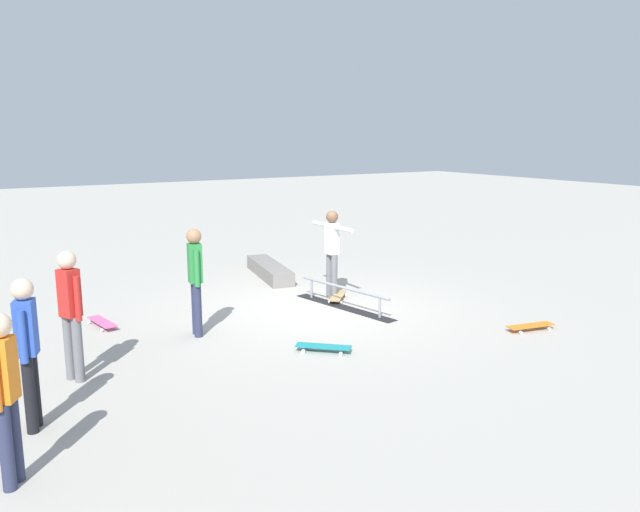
{
  "coord_description": "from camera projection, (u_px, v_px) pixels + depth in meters",
  "views": [
    {
      "loc": [
        -9.25,
        5.56,
        3.09
      ],
      "look_at": [
        -0.25,
        0.04,
        1.0
      ],
      "focal_mm": 35.0,
      "sensor_mm": 36.0,
      "label": 1
    }
  ],
  "objects": [
    {
      "name": "bystander_red_shirt",
      "position": [
        70.0,
        308.0,
        7.74
      ],
      "size": [
        0.37,
        0.27,
        1.68
      ],
      "rotation": [
        0.0,
        0.0,
        0.48
      ],
      "color": "slate",
      "rests_on": "ground_plane"
    },
    {
      "name": "loose_skateboard_orange",
      "position": [
        531.0,
        326.0,
        9.91
      ],
      "size": [
        0.37,
        0.82,
        0.09
      ],
      "rotation": [
        0.0,
        0.0,
        4.51
      ],
      "color": "orange",
      "rests_on": "ground_plane"
    },
    {
      "name": "skate_ledge",
      "position": [
        269.0,
        270.0,
        13.6
      ],
      "size": [
        2.22,
        0.87,
        0.29
      ],
      "primitive_type": "cube",
      "rotation": [
        0.0,
        0.0,
        -0.19
      ],
      "color": "gray",
      "rests_on": "ground_plane"
    },
    {
      "name": "skateboard_main",
      "position": [
        338.0,
        296.0,
        11.73
      ],
      "size": [
        0.72,
        0.69,
        0.09
      ],
      "rotation": [
        0.0,
        0.0,
        2.39
      ],
      "color": "tan",
      "rests_on": "ground_plane"
    },
    {
      "name": "bystander_orange_shirt",
      "position": [
        5.0,
        390.0,
        5.39
      ],
      "size": [
        0.35,
        0.27,
        1.59
      ],
      "rotation": [
        0.0,
        0.0,
        2.6
      ],
      "color": "#2D3351",
      "rests_on": "ground_plane"
    },
    {
      "name": "ground_plane",
      "position": [
        314.0,
        308.0,
        11.19
      ],
      "size": [
        60.0,
        60.0,
        0.0
      ],
      "primitive_type": "plane",
      "color": "#ADA89E"
    },
    {
      "name": "bystander_blue_shirt",
      "position": [
        27.0,
        346.0,
        6.44
      ],
      "size": [
        0.37,
        0.25,
        1.64
      ],
      "rotation": [
        0.0,
        0.0,
        5.93
      ],
      "color": "black",
      "rests_on": "ground_plane"
    },
    {
      "name": "bystander_green_shirt",
      "position": [
        195.0,
        276.0,
        9.51
      ],
      "size": [
        0.38,
        0.23,
        1.67
      ],
      "rotation": [
        0.0,
        0.0,
        2.97
      ],
      "color": "#2D3351",
      "rests_on": "ground_plane"
    },
    {
      "name": "skater_main",
      "position": [
        332.0,
        247.0,
        11.76
      ],
      "size": [
        1.34,
        0.23,
        1.67
      ],
      "rotation": [
        0.0,
        0.0,
        0.0
      ],
      "color": "slate",
      "rests_on": "ground_plane"
    },
    {
      "name": "loose_skateboard_teal",
      "position": [
        323.0,
        347.0,
        8.95
      ],
      "size": [
        0.69,
        0.72,
        0.09
      ],
      "rotation": [
        0.0,
        0.0,
        3.96
      ],
      "color": "teal",
      "rests_on": "ground_plane"
    },
    {
      "name": "loose_skateboard_pink",
      "position": [
        102.0,
        322.0,
        10.12
      ],
      "size": [
        0.82,
        0.35,
        0.09
      ],
      "rotation": [
        0.0,
        0.0,
        0.15
      ],
      "color": "#E05993",
      "rests_on": "ground_plane"
    },
    {
      "name": "grind_rail",
      "position": [
        344.0,
        298.0,
        11.19
      ],
      "size": [
        2.36,
        0.66,
        0.39
      ],
      "rotation": [
        0.0,
        0.0,
        0.18
      ],
      "color": "black",
      "rests_on": "ground_plane"
    }
  ]
}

